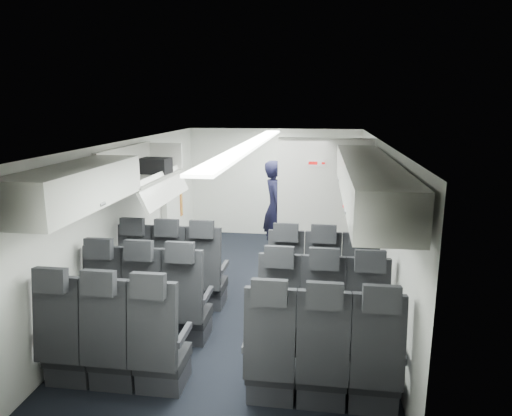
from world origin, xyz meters
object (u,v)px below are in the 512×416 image
(galley_unit, at_px, (321,193))
(carry_on_bag, at_px, (156,167))
(seat_row_mid, at_px, (233,311))
(boarding_door, at_px, (173,201))
(flight_attendant, at_px, (275,208))
(seat_row_rear, at_px, (214,354))
(seat_row_front, at_px, (246,280))

(galley_unit, xyz_separation_m, carry_on_bag, (-2.32, -2.66, 0.83))
(seat_row_mid, bearing_deg, galley_unit, 77.12)
(galley_unit, bearing_deg, boarding_door, -155.72)
(seat_row_mid, height_order, galley_unit, galley_unit)
(boarding_door, height_order, carry_on_bag, carry_on_bag)
(flight_attendant, bearing_deg, galley_unit, -54.14)
(boarding_door, distance_m, carry_on_bag, 1.72)
(seat_row_mid, bearing_deg, boarding_door, 118.77)
(boarding_door, bearing_deg, carry_on_bag, -79.65)
(seat_row_mid, bearing_deg, seat_row_rear, -90.00)
(seat_row_mid, xyz_separation_m, boarding_door, (-1.64, 2.99, 0.55))
(boarding_door, bearing_deg, seat_row_mid, -61.23)
(seat_row_front, bearing_deg, galley_unit, 73.72)
(seat_row_mid, distance_m, boarding_door, 3.45)
(seat_row_front, xyz_separation_m, seat_row_rear, (0.00, -1.80, 0.00))
(seat_row_front, relative_size, carry_on_bag, 8.33)
(seat_row_mid, distance_m, galley_unit, 4.30)
(galley_unit, height_order, boarding_door, galley_unit)
(galley_unit, bearing_deg, seat_row_mid, -102.88)
(seat_row_rear, xyz_separation_m, galley_unit, (0.95, 5.05, 0.55))
(seat_row_front, relative_size, seat_row_mid, 1.00)
(seat_row_rear, height_order, flight_attendant, flight_attendant)
(boarding_door, height_order, flight_attendant, boarding_door)
(galley_unit, xyz_separation_m, boarding_door, (-2.59, -1.17, 0.00))
(seat_row_front, bearing_deg, carry_on_bag, 156.37)
(boarding_door, xyz_separation_m, carry_on_bag, (0.27, -1.49, 0.82))
(seat_row_rear, bearing_deg, seat_row_mid, 90.00)
(seat_row_mid, height_order, seat_row_rear, same)
(galley_unit, distance_m, boarding_door, 2.84)
(seat_row_front, distance_m, carry_on_bag, 2.03)
(seat_row_front, height_order, galley_unit, galley_unit)
(boarding_door, xyz_separation_m, flight_attendant, (1.78, 0.23, -0.12))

